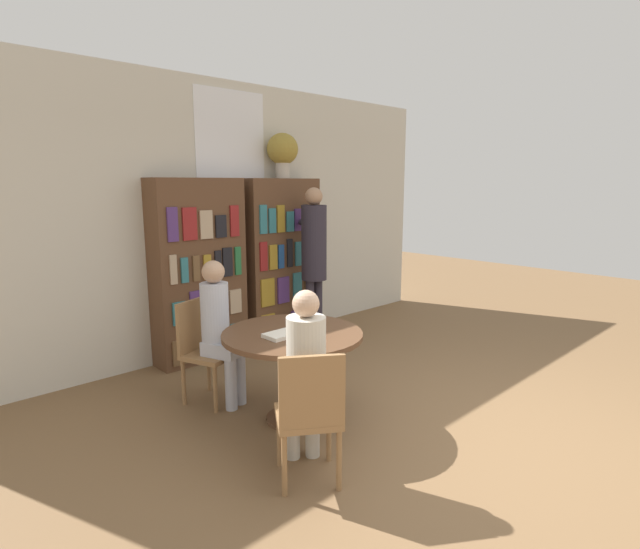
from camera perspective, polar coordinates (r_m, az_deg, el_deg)
name	(u,v)px	position (r m, az deg, el deg)	size (l,w,h in m)	color
ground_plane	(503,450)	(4.03, 20.23, -18.32)	(16.00, 16.00, 0.00)	brown
wall_back	(232,217)	(5.84, -10.06, 6.47)	(6.40, 0.07, 3.00)	beige
bookshelf_left	(199,271)	(5.44, -13.66, 0.35)	(1.00, 0.34, 1.94)	brown
bookshelf_right	(281,260)	(6.07, -4.47, 1.64)	(1.00, 0.34, 1.94)	brown
flower_vase	(283,151)	(6.05, -4.31, 13.87)	(0.37, 0.37, 0.52)	#B7AD9E
reading_table	(293,349)	(3.99, -3.15, -8.46)	(1.11, 1.11, 0.74)	brown
chair_near_camera	(310,411)	(3.21, -1.20, -15.32)	(0.56, 0.56, 0.90)	olive
chair_left_side	(203,345)	(4.51, -13.18, -7.86)	(0.51, 0.51, 0.90)	olive
seated_reader_left	(220,325)	(4.33, -11.40, -5.64)	(0.33, 0.39, 1.26)	#B2B7C6
seated_reader_right	(305,370)	(3.29, -1.70, -10.85)	(0.39, 0.41, 1.24)	beige
librarian_standing	(314,250)	(5.73, -0.71, 2.77)	(0.29, 0.56, 1.84)	#28232D
open_book_on_table	(281,335)	(3.83, -4.50, -6.90)	(0.24, 0.18, 0.03)	silver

